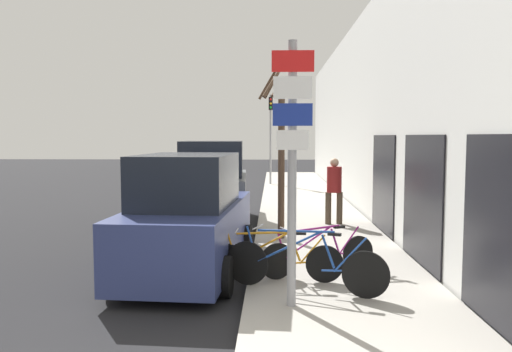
% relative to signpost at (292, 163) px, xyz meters
% --- Properties ---
extents(ground_plane, '(80.00, 80.00, 0.00)m').
position_rel_signpost_xyz_m(ground_plane, '(-1.69, 7.77, -2.21)').
color(ground_plane, black).
extents(sidewalk_curb, '(3.20, 32.00, 0.15)m').
position_rel_signpost_xyz_m(sidewalk_curb, '(0.91, 10.57, -2.13)').
color(sidewalk_curb, '#ADA89E').
rests_on(sidewalk_curb, ground).
extents(building_facade, '(0.23, 32.00, 6.50)m').
position_rel_signpost_xyz_m(building_facade, '(2.66, 10.47, 1.02)').
color(building_facade, silver).
rests_on(building_facade, ground).
extents(signpost, '(0.58, 0.15, 3.74)m').
position_rel_signpost_xyz_m(signpost, '(0.00, 0.00, 0.00)').
color(signpost, '#939399').
rests_on(signpost, sidewalk_curb).
extents(bicycle_0, '(2.50, 0.91, 0.99)m').
position_rel_signpost_xyz_m(bicycle_0, '(0.22, 0.68, -1.64)').
color(bicycle_0, black).
rests_on(bicycle_0, sidewalk_curb).
extents(bicycle_1, '(2.25, 0.44, 0.86)m').
position_rel_signpost_xyz_m(bicycle_1, '(-0.22, 1.19, -1.68)').
color(bicycle_1, black).
rests_on(bicycle_1, sidewalk_curb).
extents(bicycle_2, '(2.05, 0.94, 0.86)m').
position_rel_signpost_xyz_m(bicycle_2, '(0.54, 1.64, -1.68)').
color(bicycle_2, black).
rests_on(bicycle_2, sidewalk_curb).
extents(parked_car_0, '(2.23, 4.60, 2.24)m').
position_rel_signpost_xyz_m(parked_car_0, '(-1.84, 2.20, -1.19)').
color(parked_car_0, navy).
rests_on(parked_car_0, ground).
extents(parked_car_1, '(2.29, 4.52, 2.43)m').
position_rel_signpost_xyz_m(parked_car_1, '(-2.01, 7.39, -1.11)').
color(parked_car_1, '#51565B').
rests_on(parked_car_1, ground).
extents(pedestrian_near, '(0.48, 0.41, 1.82)m').
position_rel_signpost_xyz_m(pedestrian_near, '(1.42, 6.72, -1.00)').
color(pedestrian_near, '#4C3D2D').
rests_on(pedestrian_near, sidewalk_curb).
extents(street_tree, '(0.63, 0.95, 4.20)m').
position_rel_signpost_xyz_m(street_tree, '(-0.10, 4.72, -0.08)').
color(street_tree, '#4C3828').
rests_on(street_tree, sidewalk_curb).
extents(traffic_light, '(0.20, 0.30, 4.50)m').
position_rel_signpost_xyz_m(traffic_light, '(-0.39, 18.20, 0.83)').
color(traffic_light, '#939399').
rests_on(traffic_light, sidewalk_curb).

